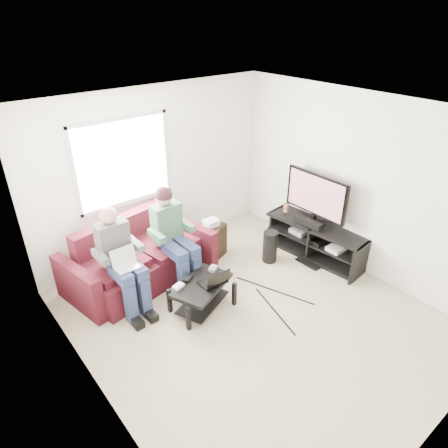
% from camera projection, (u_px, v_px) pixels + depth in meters
% --- Properties ---
extents(floor, '(4.50, 4.50, 0.00)m').
position_uv_depth(floor, '(253.00, 317.00, 5.19)').
color(floor, '#C2B697').
rests_on(floor, ground).
extents(ceiling, '(4.50, 4.50, 0.00)m').
position_uv_depth(ceiling, '(262.00, 115.00, 3.93)').
color(ceiling, white).
rests_on(ceiling, wall_back).
extents(wall_back, '(4.50, 0.00, 4.50)m').
position_uv_depth(wall_back, '(155.00, 173.00, 6.08)').
color(wall_back, white).
rests_on(wall_back, floor).
extents(wall_left, '(0.00, 4.50, 4.50)m').
position_uv_depth(wall_left, '(89.00, 302.00, 3.45)').
color(wall_left, white).
rests_on(wall_left, floor).
extents(wall_right, '(0.00, 4.50, 4.50)m').
position_uv_depth(wall_right, '(359.00, 186.00, 5.67)').
color(wall_right, white).
rests_on(wall_right, floor).
extents(window, '(1.48, 0.04, 1.28)m').
position_uv_depth(window, '(123.00, 162.00, 5.65)').
color(window, white).
rests_on(window, wall_back).
extents(sofa, '(2.12, 1.21, 0.92)m').
position_uv_depth(sofa, '(138.00, 261.00, 5.72)').
color(sofa, '#451120').
rests_on(sofa, floor).
extents(person_left, '(0.40, 0.71, 1.39)m').
position_uv_depth(person_left, '(120.00, 256.00, 5.04)').
color(person_left, navy).
rests_on(person_left, sofa).
extents(person_right, '(0.40, 0.71, 1.43)m').
position_uv_depth(person_right, '(173.00, 231.00, 5.47)').
color(person_right, navy).
rests_on(person_right, sofa).
extents(laptop_silver, '(0.34, 0.24, 0.24)m').
position_uv_depth(laptop_silver, '(127.00, 263.00, 4.93)').
color(laptop_silver, silver).
rests_on(laptop_silver, person_left).
extents(coffee_table, '(0.93, 0.76, 0.40)m').
position_uv_depth(coffee_table, '(202.00, 290.00, 5.20)').
color(coffee_table, black).
rests_on(coffee_table, floor).
extents(laptop_black, '(0.39, 0.32, 0.24)m').
position_uv_depth(laptop_black, '(213.00, 275.00, 5.10)').
color(laptop_black, black).
rests_on(laptop_black, coffee_table).
extents(controller_a, '(0.16, 0.12, 0.04)m').
position_uv_depth(controller_a, '(178.00, 286.00, 5.06)').
color(controller_a, silver).
rests_on(controller_a, coffee_table).
extents(controller_b, '(0.17, 0.15, 0.04)m').
position_uv_depth(controller_b, '(187.00, 279.00, 5.20)').
color(controller_b, black).
rests_on(controller_b, coffee_table).
extents(controller_c, '(0.17, 0.15, 0.04)m').
position_uv_depth(controller_c, '(213.00, 268.00, 5.40)').
color(controller_c, gray).
rests_on(controller_c, coffee_table).
extents(tv_stand, '(0.67, 1.71, 0.55)m').
position_uv_depth(tv_stand, '(316.00, 242.00, 6.35)').
color(tv_stand, black).
rests_on(tv_stand, floor).
extents(tv, '(0.12, 1.10, 0.81)m').
position_uv_depth(tv, '(316.00, 196.00, 6.05)').
color(tv, black).
rests_on(tv, tv_stand).
extents(soundbar, '(0.12, 0.50, 0.10)m').
position_uv_depth(soundbar, '(308.00, 222.00, 6.18)').
color(soundbar, black).
rests_on(soundbar, tv_stand).
extents(drink_cup, '(0.08, 0.08, 0.12)m').
position_uv_depth(drink_cup, '(286.00, 208.00, 6.57)').
color(drink_cup, '#B06E4B').
rests_on(drink_cup, tv_stand).
extents(console_white, '(0.30, 0.22, 0.06)m').
position_uv_depth(console_white, '(337.00, 248.00, 6.04)').
color(console_white, silver).
rests_on(console_white, tv_stand).
extents(console_grey, '(0.34, 0.26, 0.08)m').
position_uv_depth(console_grey, '(302.00, 230.00, 6.51)').
color(console_grey, gray).
rests_on(console_grey, tv_stand).
extents(console_black, '(0.38, 0.30, 0.07)m').
position_uv_depth(console_black, '(319.00, 239.00, 6.28)').
color(console_black, black).
rests_on(console_black, tv_stand).
extents(subwoofer, '(0.23, 0.23, 0.51)m').
position_uv_depth(subwoofer, '(270.00, 247.00, 6.20)').
color(subwoofer, black).
rests_on(subwoofer, floor).
extents(keyboard_floor, '(0.14, 0.41, 0.02)m').
position_uv_depth(keyboard_floor, '(308.00, 263.00, 6.23)').
color(keyboard_floor, black).
rests_on(keyboard_floor, floor).
extents(end_table, '(0.36, 0.36, 0.64)m').
position_uv_depth(end_table, '(212.00, 239.00, 6.33)').
color(end_table, black).
rests_on(end_table, floor).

